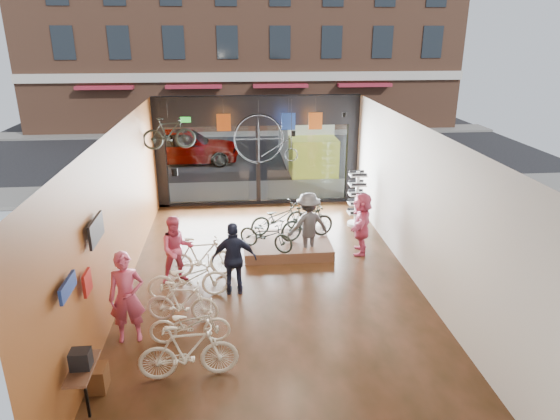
{
  "coord_description": "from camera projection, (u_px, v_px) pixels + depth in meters",
  "views": [
    {
      "loc": [
        -0.83,
        -10.93,
        5.84
      ],
      "look_at": [
        0.34,
        1.4,
        1.37
      ],
      "focal_mm": 32.0,
      "sensor_mm": 36.0,
      "label": 1
    }
  ],
  "objects": [
    {
      "name": "floor_bike_4",
      "position": [
        188.0,
        279.0,
        11.43
      ],
      "size": [
        1.9,
        0.82,
        0.97
      ],
      "primitive_type": "imported",
      "rotation": [
        0.0,
        0.0,
        1.67
      ],
      "color": "beige",
      "rests_on": "ground_plane"
    },
    {
      "name": "street_car",
      "position": [
        185.0,
        146.0,
        22.98
      ],
      "size": [
        4.92,
        1.98,
        1.68
      ],
      "primitive_type": "imported",
      "rotation": [
        0.0,
        0.0,
        1.57
      ],
      "color": "gray",
      "rests_on": "street_road"
    },
    {
      "name": "jersey_left",
      "position": [
        224.0,
        123.0,
        16.03
      ],
      "size": [
        0.45,
        0.03,
        0.55
      ],
      "primitive_type": "cube",
      "color": "#CC5919",
      "rests_on": "ceiling"
    },
    {
      "name": "customer_0",
      "position": [
        127.0,
        297.0,
        9.7
      ],
      "size": [
        0.74,
        0.53,
        1.89
      ],
      "primitive_type": "imported",
      "rotation": [
        0.0,
        0.0,
        0.12
      ],
      "color": "#CC4C72",
      "rests_on": "ground_plane"
    },
    {
      "name": "opposite_building",
      "position": [
        243.0,
        10.0,
        30.05
      ],
      "size": [
        26.0,
        5.0,
        14.0
      ],
      "primitive_type": "cube",
      "color": "brown",
      "rests_on": "ground"
    },
    {
      "name": "display_bike_right",
      "position": [
        278.0,
        218.0,
        14.37
      ],
      "size": [
        1.8,
        1.14,
        0.9
      ],
      "primitive_type": "imported",
      "rotation": [
        0.0,
        0.0,
        1.92
      ],
      "color": "black",
      "rests_on": "display_platform"
    },
    {
      "name": "customer_2",
      "position": [
        234.0,
        259.0,
        11.49
      ],
      "size": [
        1.04,
        0.46,
        1.76
      ],
      "primitive_type": "imported",
      "rotation": [
        0.0,
        0.0,
        3.12
      ],
      "color": "#161C33",
      "rests_on": "ground_plane"
    },
    {
      "name": "jersey_right",
      "position": [
        315.0,
        121.0,
        16.29
      ],
      "size": [
        0.45,
        0.03,
        0.55
      ],
      "primitive_type": "cube",
      "color": "#CC5919",
      "rests_on": "ceiling"
    },
    {
      "name": "floor_bike_1",
      "position": [
        188.0,
        351.0,
        8.76
      ],
      "size": [
        1.79,
        0.6,
        1.06
      ],
      "primitive_type": "imported",
      "rotation": [
        0.0,
        0.0,
        1.63
      ],
      "color": "beige",
      "rests_on": "ground_plane"
    },
    {
      "name": "sidewalk_far",
      "position": [
        247.0,
        132.0,
        30.07
      ],
      "size": [
        30.0,
        2.0,
        0.12
      ],
      "primitive_type": "cube",
      "color": "slate",
      "rests_on": "ground"
    },
    {
      "name": "ground_plane",
      "position": [
        272.0,
        283.0,
        12.3
      ],
      "size": [
        7.0,
        12.0,
        0.04
      ],
      "primitive_type": "cube",
      "color": "black",
      "rests_on": "ground"
    },
    {
      "name": "penny_farthing",
      "position": [
        269.0,
        140.0,
        16.11
      ],
      "size": [
        2.01,
        0.06,
        1.61
      ],
      "primitive_type": null,
      "color": "black",
      "rests_on": "ceiling"
    },
    {
      "name": "street_road",
      "position": [
        250.0,
        148.0,
        26.35
      ],
      "size": [
        30.0,
        18.0,
        0.02
      ],
      "primitive_type": "cube",
      "color": "black",
      "rests_on": "ground"
    },
    {
      "name": "hung_bike",
      "position": [
        169.0,
        133.0,
        14.99
      ],
      "size": [
        1.63,
        0.68,
        0.95
      ],
      "primitive_type": "imported",
      "rotation": [
        0.0,
        0.0,
        1.72
      ],
      "color": "black",
      "rests_on": "ceiling"
    },
    {
      "name": "display_bike_mid",
      "position": [
        307.0,
        222.0,
        13.92
      ],
      "size": [
        1.7,
        1.0,
        0.98
      ],
      "primitive_type": "imported",
      "rotation": [
        0.0,
        0.0,
        1.93
      ],
      "color": "black",
      "rests_on": "display_platform"
    },
    {
      "name": "wall_back",
      "position": [
        310.0,
        377.0,
        6.01
      ],
      "size": [
        7.0,
        0.04,
        3.8
      ],
      "primitive_type": "cube",
      "color": "beige",
      "rests_on": "ground"
    },
    {
      "name": "floor_bike_2",
      "position": [
        190.0,
        324.0,
        9.78
      ],
      "size": [
        1.59,
        0.57,
        0.83
      ],
      "primitive_type": "imported",
      "rotation": [
        0.0,
        0.0,
        1.56
      ],
      "color": "beige",
      "rests_on": "ground_plane"
    },
    {
      "name": "sidewalk_near",
      "position": [
        257.0,
        191.0,
        19.02
      ],
      "size": [
        30.0,
        2.4,
        0.12
      ],
      "primitive_type": "cube",
      "color": "slate",
      "rests_on": "ground"
    },
    {
      "name": "storefront",
      "position": [
        258.0,
        151.0,
        17.27
      ],
      "size": [
        7.0,
        0.26,
        3.8
      ],
      "primitive_type": null,
      "color": "black",
      "rests_on": "ground"
    },
    {
      "name": "box_truck",
      "position": [
        307.0,
        140.0,
        22.41
      ],
      "size": [
        2.01,
        6.03,
        2.38
      ],
      "primitive_type": null,
      "color": "silver",
      "rests_on": "street_road"
    },
    {
      "name": "display_bike_left",
      "position": [
        266.0,
        235.0,
        13.27
      ],
      "size": [
        1.64,
        1.33,
        0.84
      ],
      "primitive_type": "imported",
      "rotation": [
        0.0,
        0.0,
        1.0
      ],
      "color": "black",
      "rests_on": "display_platform"
    },
    {
      "name": "jersey_mid",
      "position": [
        288.0,
        121.0,
        16.22
      ],
      "size": [
        0.45,
        0.03,
        0.55
      ],
      "primitive_type": "cube",
      "color": "#1E3F99",
      "rests_on": "ceiling"
    },
    {
      "name": "customer_1",
      "position": [
        177.0,
        250.0,
        12.05
      ],
      "size": [
        0.98,
        0.86,
        1.69
      ],
      "primitive_type": "imported",
      "rotation": [
        0.0,
        0.0,
        0.3
      ],
      "color": "#CC4C72",
      "rests_on": "ground_plane"
    },
    {
      "name": "wall_left",
      "position": [
        117.0,
        214.0,
        11.34
      ],
      "size": [
        0.04,
        12.0,
        3.8
      ],
      "primitive_type": "cube",
      "color": "#9D552B",
      "rests_on": "ground"
    },
    {
      "name": "floor_bike_5",
      "position": [
        201.0,
        257.0,
        12.39
      ],
      "size": [
        1.8,
        0.62,
        1.06
      ],
      "primitive_type": "imported",
      "rotation": [
        0.0,
        0.0,
        1.64
      ],
      "color": "beige",
      "rests_on": "ground_plane"
    },
    {
      "name": "customer_3",
      "position": [
        308.0,
        225.0,
        13.42
      ],
      "size": [
        1.3,
        0.96,
        1.81
      ],
      "primitive_type": "imported",
      "rotation": [
        0.0,
        0.0,
        3.41
      ],
      "color": "#3F3F44",
      "rests_on": "ground_plane"
    },
    {
      "name": "floor_bike_3",
      "position": [
        182.0,
        302.0,
        10.47
      ],
      "size": [
        1.6,
        0.72,
        0.93
      ],
      "primitive_type": "imported",
      "rotation": [
        0.0,
        0.0,
        1.38
      ],
      "color": "beige",
      "rests_on": "ground_plane"
    },
    {
      "name": "exit_sign",
      "position": [
        185.0,
        120.0,
        16.55
      ],
      "size": [
        0.35,
        0.06,
        0.18
      ],
      "primitive_type": "cube",
      "color": "#198C26",
      "rests_on": "storefront"
    },
    {
      "name": "wall_right",
      "position": [
        417.0,
        205.0,
        11.96
      ],
      "size": [
        0.04,
        12.0,
        3.8
      ],
      "primitive_type": "cube",
      "color": "beige",
      "rests_on": "ground"
    },
    {
      "name": "display_platform",
      "position": [
        287.0,
        245.0,
        14.01
      ],
      "size": [
        2.4,
        1.8,
        0.3
      ],
      "primitive_type": "cube",
      "color": "brown",
      "rests_on": "ground_plane"
    },
    {
      "name": "wall_merch",
      "position": [
        85.0,
        321.0,
        8.28
      ],
      "size": [
        0.4,
        2.4,
        2.6
      ],
      "primitive_type": null,
      "color": "navy",
      "rests_on": "wall_left"
    },
    {
      "name": "sunglasses_rack",
      "position": [
        357.0,
        199.0,
        15.58
      ],
      "size": [
        0.58,
        0.5,
        1.77
      ],
      "primitive_type": null,
      "rotation": [
        0.0,
        0.0,
        -0.14
      ],
      "color": "white",
      "rests_on": "ground_plane"
    },
    {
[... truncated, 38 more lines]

